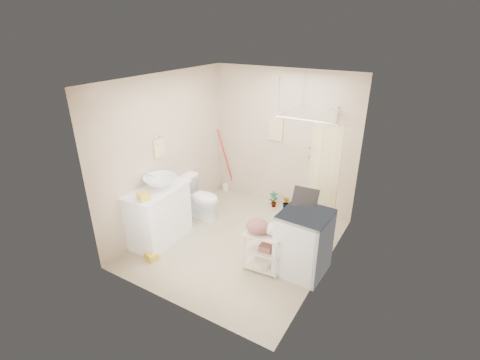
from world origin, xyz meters
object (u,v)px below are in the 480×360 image
(vanity, at_px, (159,215))
(washing_machine, at_px, (304,243))
(toilet, at_px, (201,197))
(laundry_rack, at_px, (263,248))

(vanity, distance_m, washing_machine, 2.34)
(toilet, distance_m, washing_machine, 2.24)
(laundry_rack, bearing_deg, washing_machine, 22.42)
(washing_machine, bearing_deg, toilet, 169.15)
(vanity, relative_size, washing_machine, 1.12)
(laundry_rack, bearing_deg, vanity, -178.97)
(vanity, xyz_separation_m, washing_machine, (2.30, 0.44, 0.01))
(toilet, xyz_separation_m, laundry_rack, (1.68, -0.78, -0.02))
(toilet, bearing_deg, laundry_rack, -111.27)
(vanity, relative_size, laundry_rack, 1.46)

